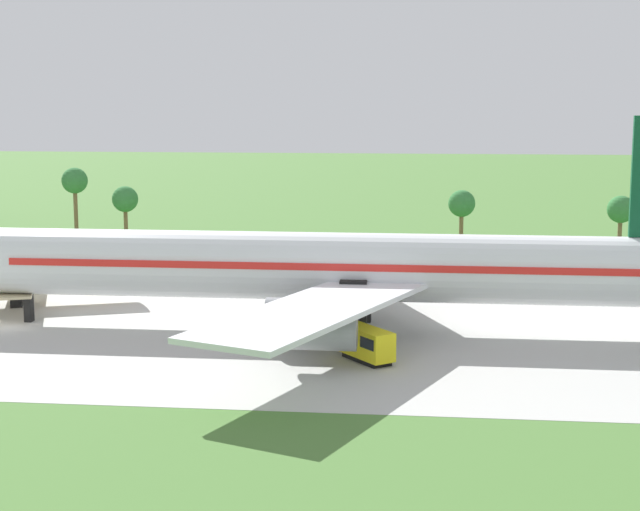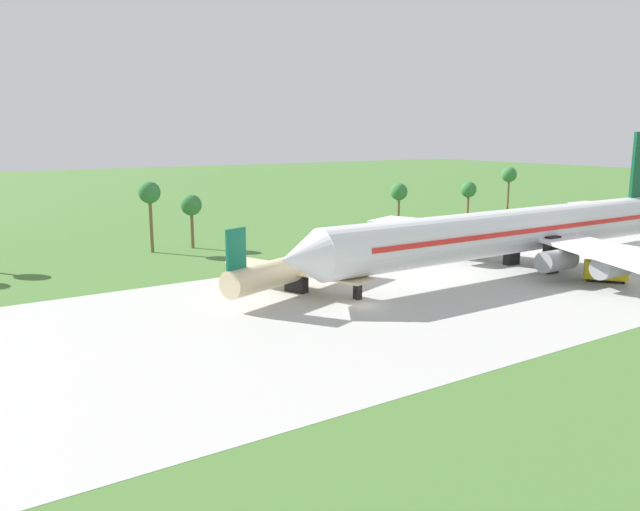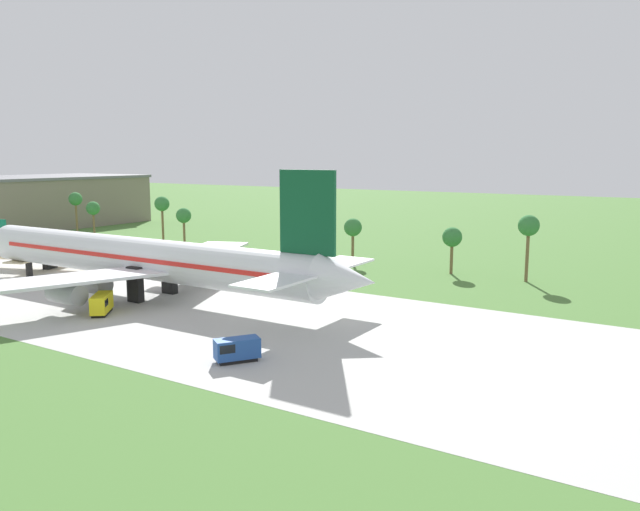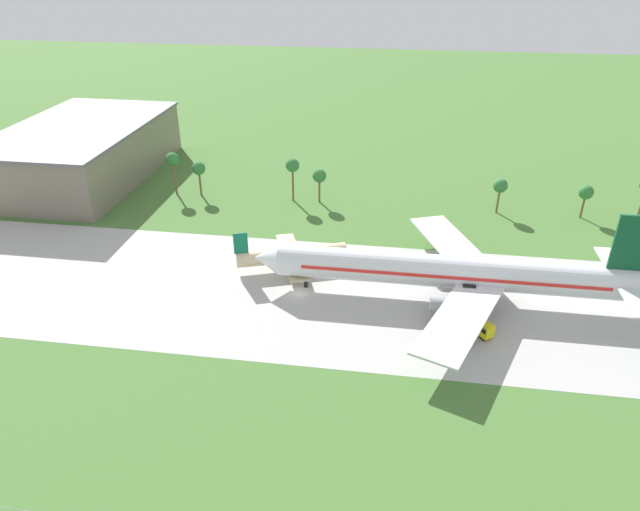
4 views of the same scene
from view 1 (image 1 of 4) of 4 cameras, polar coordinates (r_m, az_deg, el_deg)
name	(u,v)px [view 1 (image 1 of 4)]	position (r m, az deg, el deg)	size (l,w,h in m)	color
ground_plane	(9,327)	(96.32, -17.65, -4.00)	(600.00, 600.00, 0.00)	#477233
taxiway_strip	(9,327)	(96.31, -17.65, -4.00)	(320.00, 44.00, 0.02)	#B2B2AD
jet_airliner	(339,267)	(89.83, 1.09, -0.68)	(79.65, 55.57, 19.70)	white
regional_aircraft	(15,276)	(105.59, -17.35, -1.16)	(22.98, 21.02, 9.31)	beige
catering_van	(368,344)	(79.78, 2.80, -5.17)	(4.89, 5.46, 2.74)	black
palm_tree_row	(240,195)	(133.98, -4.70, 3.54)	(123.75, 3.60, 11.77)	brown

